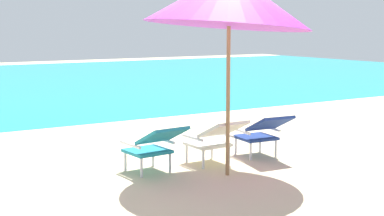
{
  "coord_description": "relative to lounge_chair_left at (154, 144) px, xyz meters",
  "views": [
    {
      "loc": [
        -4.11,
        -6.33,
        1.92
      ],
      "look_at": [
        0.0,
        0.44,
        0.75
      ],
      "focal_mm": 51.82,
      "sensor_mm": 36.0,
      "label": 1
    }
  ],
  "objects": [
    {
      "name": "ground_plane",
      "position": [
        0.87,
        4.05,
        -0.4
      ],
      "size": [
        40.0,
        40.0,
        0.0
      ],
      "primitive_type": "plane",
      "color": "beige"
    },
    {
      "name": "lounge_chair_right",
      "position": [
        1.76,
        -0.02,
        0.0
      ],
      "size": [
        0.61,
        0.92,
        0.68
      ],
      "color": "navy",
      "rests_on": "ground_plane"
    },
    {
      "name": "ocean_band",
      "position": [
        0.87,
        12.99,
        -0.4
      ],
      "size": [
        40.0,
        18.0,
        0.01
      ],
      "primitive_type": "cube",
      "color": "teal",
      "rests_on": "ground_plane"
    },
    {
      "name": "lounge_chair_center",
      "position": [
        0.92,
        -0.04,
        0.0
      ],
      "size": [
        0.57,
        0.89,
        0.68
      ],
      "color": "silver",
      "rests_on": "ground_plane"
    },
    {
      "name": "lounge_chair_left",
      "position": [
        0.0,
        0.0,
        0.0
      ],
      "size": [
        0.61,
        0.92,
        0.68
      ],
      "color": "teal",
      "rests_on": "ground_plane"
    }
  ]
}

